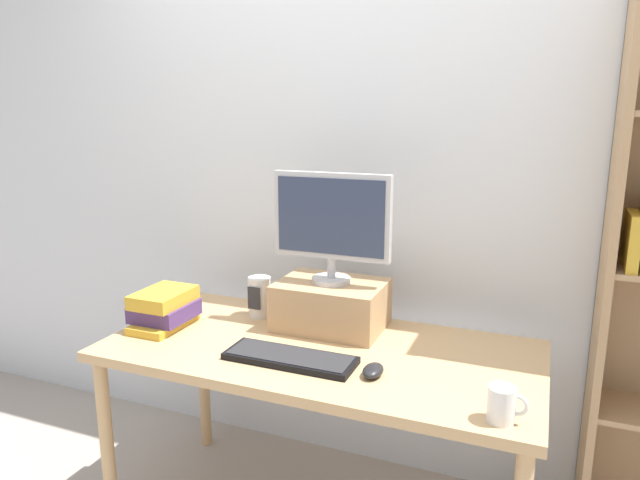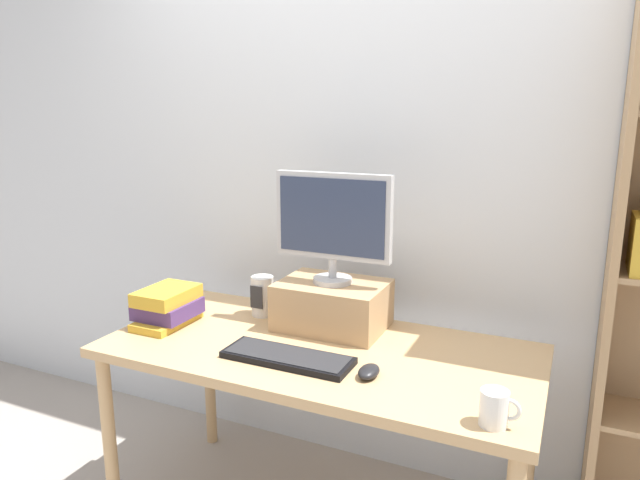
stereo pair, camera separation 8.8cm
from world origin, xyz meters
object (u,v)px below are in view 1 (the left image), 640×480
at_px(desk, 320,365).
at_px(desk_speaker, 260,297).
at_px(riser_box, 331,305).
at_px(book_stack, 164,309).
at_px(keyboard, 290,358).
at_px(computer_mouse, 373,370).
at_px(coffee_mug, 503,404).
at_px(computer_monitor, 331,221).

xyz_separation_m(desk, desk_speaker, (-0.35, 0.20, 0.16)).
distance_m(riser_box, book_stack, 0.66).
distance_m(keyboard, desk_speaker, 0.47).
xyz_separation_m(desk, computer_mouse, (0.25, -0.15, 0.09)).
xyz_separation_m(coffee_mug, desk_speaker, (-1.00, 0.48, 0.03)).
relative_size(desk, computer_monitor, 3.36).
height_order(riser_box, desk_speaker, riser_box).
relative_size(riser_box, computer_mouse, 3.94).
relative_size(computer_monitor, desk_speaker, 2.78).
distance_m(desk, keyboard, 0.18).
xyz_separation_m(computer_monitor, desk_speaker, (-0.32, 0.01, -0.34)).
bearing_deg(riser_box, keyboard, -92.52).
relative_size(desk, computer_mouse, 14.92).
height_order(desk, desk_speaker, desk_speaker).
distance_m(computer_monitor, desk_speaker, 0.47).
relative_size(riser_box, desk_speaker, 2.46).
distance_m(riser_box, computer_mouse, 0.45).
xyz_separation_m(desk, coffee_mug, (0.65, -0.29, 0.12)).
distance_m(computer_monitor, keyboard, 0.54).
bearing_deg(coffee_mug, desk, 156.45).
relative_size(keyboard, computer_mouse, 4.35).
height_order(riser_box, coffee_mug, riser_box).
height_order(riser_box, book_stack, riser_box).
height_order(book_stack, desk_speaker, desk_speaker).
height_order(desk, book_stack, book_stack).
xyz_separation_m(computer_mouse, desk_speaker, (-0.60, 0.35, 0.07)).
bearing_deg(coffee_mug, computer_monitor, 145.04).
xyz_separation_m(riser_box, book_stack, (-0.61, -0.24, -0.02)).
distance_m(desk, coffee_mug, 0.73).
bearing_deg(book_stack, keyboard, -10.35).
bearing_deg(riser_box, computer_monitor, -90.00).
bearing_deg(computer_monitor, riser_box, 90.00).
bearing_deg(desk, computer_mouse, -31.61).
height_order(desk, keyboard, keyboard).
bearing_deg(desk_speaker, book_stack, -140.45).
xyz_separation_m(riser_box, keyboard, (-0.02, -0.35, -0.08)).
height_order(computer_mouse, desk_speaker, desk_speaker).
xyz_separation_m(book_stack, coffee_mug, (1.30, -0.24, -0.02)).
height_order(book_stack, coffee_mug, book_stack).
distance_m(keyboard, book_stack, 0.61).
bearing_deg(computer_monitor, computer_mouse, -51.24).
bearing_deg(computer_mouse, keyboard, -179.70).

